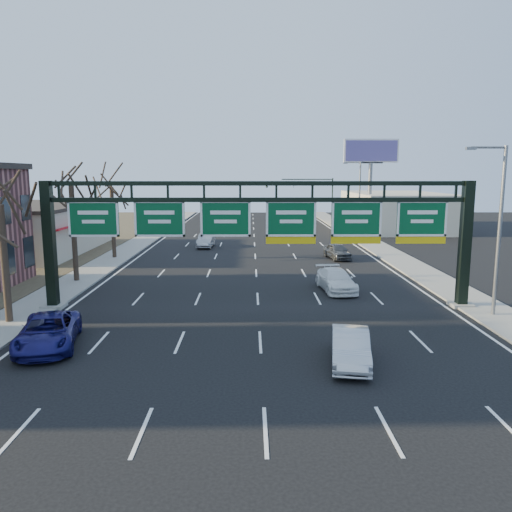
{
  "coord_description": "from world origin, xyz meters",
  "views": [
    {
      "loc": [
        -0.43,
        -19.79,
        7.55
      ],
      "look_at": [
        -0.14,
        6.68,
        3.2
      ],
      "focal_mm": 35.0,
      "sensor_mm": 36.0,
      "label": 1
    }
  ],
  "objects_px": {
    "car_silver_sedan": "(350,347)",
    "car_blue_suv": "(48,332)",
    "sign_gantry": "(261,227)",
    "car_white_wagon": "(336,280)"
  },
  "relations": [
    {
      "from": "car_silver_sedan",
      "to": "car_blue_suv",
      "type": "bearing_deg",
      "value": 179.7
    },
    {
      "from": "sign_gantry",
      "to": "car_white_wagon",
      "type": "distance_m",
      "value": 7.58
    },
    {
      "from": "car_blue_suv",
      "to": "car_white_wagon",
      "type": "bearing_deg",
      "value": 23.83
    },
    {
      "from": "car_white_wagon",
      "to": "car_blue_suv",
      "type": "bearing_deg",
      "value": -149.32
    },
    {
      "from": "car_blue_suv",
      "to": "car_silver_sedan",
      "type": "distance_m",
      "value": 13.09
    },
    {
      "from": "car_white_wagon",
      "to": "sign_gantry",
      "type": "bearing_deg",
      "value": -146.33
    },
    {
      "from": "car_blue_suv",
      "to": "car_silver_sedan",
      "type": "relative_size",
      "value": 1.23
    },
    {
      "from": "car_silver_sedan",
      "to": "sign_gantry",
      "type": "bearing_deg",
      "value": 120.27
    },
    {
      "from": "sign_gantry",
      "to": "car_blue_suv",
      "type": "height_order",
      "value": "sign_gantry"
    },
    {
      "from": "car_blue_suv",
      "to": "car_silver_sedan",
      "type": "bearing_deg",
      "value": -21.78
    }
  ]
}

